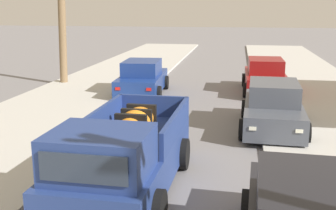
% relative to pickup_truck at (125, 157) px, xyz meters
% --- Properties ---
extents(sidewalk_left, '(5.30, 60.00, 0.12)m').
position_rel_pickup_truck_xyz_m(sidewalk_left, '(-4.40, 4.21, -0.75)').
color(sidewalk_left, beige).
rests_on(sidewalk_left, ground).
extents(curb_left, '(0.16, 60.00, 0.10)m').
position_rel_pickup_truck_xyz_m(curb_left, '(-3.15, 4.21, -0.76)').
color(curb_left, silver).
rests_on(curb_left, ground).
extents(curb_right, '(0.16, 60.00, 0.10)m').
position_rel_pickup_truck_xyz_m(curb_right, '(4.43, 4.21, -0.76)').
color(curb_right, silver).
rests_on(curb_right, ground).
extents(pickup_truck, '(2.31, 5.26, 1.80)m').
position_rel_pickup_truck_xyz_m(pickup_truck, '(0.00, 0.00, 0.00)').
color(pickup_truck, navy).
rests_on(pickup_truck, ground).
extents(car_right_near, '(2.18, 4.33, 1.54)m').
position_rel_pickup_truck_xyz_m(car_right_near, '(-1.94, 10.03, -0.10)').
color(car_right_near, navy).
rests_on(car_right_near, ground).
extents(car_left_mid, '(2.14, 4.31, 1.54)m').
position_rel_pickup_truck_xyz_m(car_left_mid, '(3.43, 5.35, -0.10)').
color(car_left_mid, '#474C56').
rests_on(car_left_mid, ground).
extents(car_right_mid, '(2.05, 4.27, 1.54)m').
position_rel_pickup_truck_xyz_m(car_right_mid, '(3.53, 11.45, -0.10)').
color(car_right_mid, maroon).
rests_on(car_right_mid, ground).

